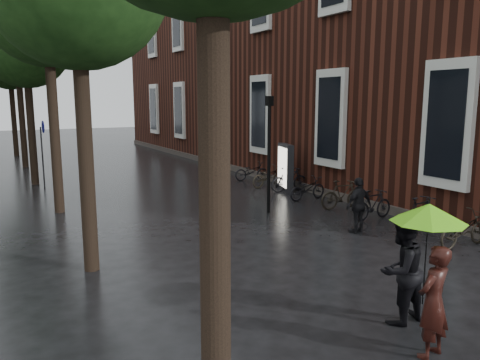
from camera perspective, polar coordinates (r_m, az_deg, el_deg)
brick_building at (r=28.07m, az=7.24°, el=14.41°), size 10.20×33.20×12.00m
street_trees at (r=19.34m, az=-23.87°, el=16.85°), size 4.33×34.03×8.91m
person_burgundy at (r=7.44m, az=22.50°, el=-13.56°), size 0.67×0.51×1.67m
person_black at (r=8.31m, az=19.03°, el=-10.35°), size 0.93×0.75×1.81m
lime_umbrella at (r=7.56m, az=22.02°, el=-3.76°), size 1.14×1.14×1.67m
pedestrian_walking at (r=13.45m, az=14.25°, el=-3.00°), size 0.96×0.48×1.57m
parked_bicycles at (r=16.88m, az=10.57°, el=-1.38°), size 2.03×11.84×1.02m
ad_lightbox at (r=18.97m, az=5.52°, el=1.49°), size 0.29×1.28×1.93m
lamp_post at (r=15.14m, az=3.56°, el=4.52°), size 0.20×0.20×3.80m
cycle_sign at (r=21.34m, az=-22.91°, el=4.11°), size 0.15×0.51×2.82m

